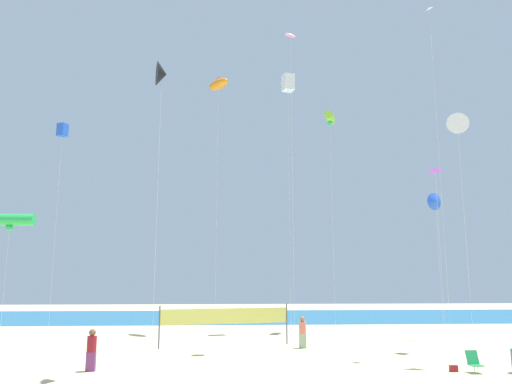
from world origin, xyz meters
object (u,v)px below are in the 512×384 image
at_px(kite_lime_tube, 330,118).
at_px(kite_black_delta, 162,74).
at_px(volleyball_net, 226,318).
at_px(folding_beach_chair, 474,361).
at_px(kite_white_diamond, 430,32).
at_px(kite_green_tube, 10,220).
at_px(beach_handbag, 454,368).
at_px(kite_white_box, 288,83).
at_px(kite_blue_delta, 436,202).
at_px(kite_pink_diamond, 291,40).
at_px(kite_blue_box, 62,131).
at_px(kite_orange_inflatable, 218,85).
at_px(kite_white_delta, 457,125).
at_px(beachgoer_coral_shirt, 303,331).
at_px(kite_violet_diamond, 435,171).
at_px(beachgoer_maroon_shirt, 92,349).

height_order(kite_lime_tube, kite_black_delta, kite_lime_tube).
bearing_deg(volleyball_net, folding_beach_chair, -40.00).
bearing_deg(kite_white_diamond, kite_green_tube, 174.86).
xyz_separation_m(beach_handbag, kite_white_box, (-4.95, 16.07, 19.42)).
distance_m(kite_blue_delta, kite_white_diamond, 11.62).
relative_size(beach_handbag, kite_pink_diamond, 0.02).
relative_size(kite_lime_tube, kite_blue_delta, 1.76).
height_order(kite_blue_box, kite_orange_inflatable, kite_orange_inflatable).
bearing_deg(kite_orange_inflatable, kite_white_delta, -49.65).
bearing_deg(kite_white_diamond, kite_lime_tube, 104.82).
xyz_separation_m(beachgoer_coral_shirt, kite_white_diamond, (7.14, -3.51, 16.93)).
bearing_deg(kite_orange_inflatable, kite_black_delta, -97.81).
relative_size(kite_blue_box, kite_green_tube, 1.99).
relative_size(beach_handbag, kite_white_diamond, 0.02).
bearing_deg(folding_beach_chair, kite_white_box, 117.01).
height_order(kite_pink_diamond, kite_blue_delta, kite_pink_diamond).
relative_size(kite_blue_box, kite_orange_inflatable, 0.74).
distance_m(beachgoer_coral_shirt, kite_orange_inflatable, 21.05).
xyz_separation_m(kite_blue_delta, kite_white_delta, (-2.76, -9.53, 2.41)).
height_order(beach_handbag, kite_white_delta, kite_white_delta).
distance_m(beach_handbag, kite_black_delta, 18.29).
relative_size(volleyball_net, kite_violet_diamond, 0.73).
bearing_deg(volleyball_net, beachgoer_coral_shirt, -13.59).
relative_size(kite_lime_tube, kite_blue_box, 1.16).
relative_size(beach_handbag, kite_lime_tube, 0.02).
relative_size(kite_pink_diamond, kite_white_diamond, 0.98).
bearing_deg(beachgoer_coral_shirt, kite_violet_diamond, -63.45).
bearing_deg(kite_blue_delta, volleyball_net, -169.83).
relative_size(kite_pink_diamond, kite_white_box, 0.94).
xyz_separation_m(kite_orange_inflatable, kite_black_delta, (-2.23, -16.23, -6.20)).
bearing_deg(beachgoer_coral_shirt, kite_white_box, 35.19).
distance_m(kite_pink_diamond, kite_green_tube, 19.49).
bearing_deg(kite_black_delta, kite_orange_inflatable, 82.19).
bearing_deg(kite_blue_box, beachgoer_maroon_shirt, -63.46).
height_order(beachgoer_maroon_shirt, kite_blue_delta, kite_blue_delta).
bearing_deg(beachgoer_maroon_shirt, kite_black_delta, 115.46).
bearing_deg(kite_black_delta, kite_blue_box, 123.94).
xyz_separation_m(kite_blue_box, kite_blue_delta, (26.13, -1.85, -5.17)).
relative_size(kite_lime_tube, kite_black_delta, 1.25).
relative_size(kite_white_box, kite_violet_diamond, 1.95).
relative_size(kite_white_box, kite_white_delta, 1.67).
bearing_deg(beachgoer_coral_shirt, kite_black_delta, 173.14).
xyz_separation_m(kite_white_diamond, kite_black_delta, (-14.60, -4.02, -4.70)).
height_order(kite_blue_box, kite_white_delta, kite_blue_box).
bearing_deg(kite_lime_tube, kite_white_box, -172.93).
xyz_separation_m(volleyball_net, kite_lime_tube, (8.28, 7.86, 15.16)).
bearing_deg(kite_white_diamond, kite_violet_diamond, 72.99).
height_order(volleyball_net, kite_lime_tube, kite_lime_tube).
distance_m(kite_blue_box, kite_blue_delta, 26.71).
bearing_deg(kite_green_tube, kite_black_delta, -34.63).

